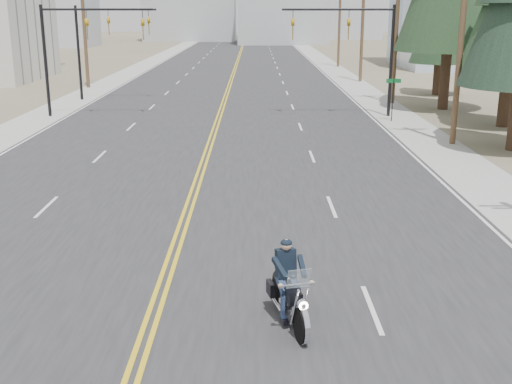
% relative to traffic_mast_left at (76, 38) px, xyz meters
% --- Properties ---
extents(road, '(20.00, 200.00, 0.01)m').
position_rel_traffic_mast_left_xyz_m(road, '(8.98, 38.00, -4.93)').
color(road, '#303033').
rests_on(road, ground).
extents(sidewalk_left, '(3.00, 200.00, 0.01)m').
position_rel_traffic_mast_left_xyz_m(sidewalk_left, '(-2.52, 38.00, -4.93)').
color(sidewalk_left, '#A5A5A0').
rests_on(sidewalk_left, ground).
extents(sidewalk_right, '(3.00, 200.00, 0.01)m').
position_rel_traffic_mast_left_xyz_m(sidewalk_right, '(20.48, 38.00, -4.93)').
color(sidewalk_right, '#A5A5A0').
rests_on(sidewalk_right, ground).
extents(traffic_mast_left, '(7.10, 0.26, 7.00)m').
position_rel_traffic_mast_left_xyz_m(traffic_mast_left, '(0.00, 0.00, 0.00)').
color(traffic_mast_left, black).
rests_on(traffic_mast_left, ground).
extents(traffic_mast_right, '(7.10, 0.26, 7.00)m').
position_rel_traffic_mast_left_xyz_m(traffic_mast_right, '(17.95, 0.00, 0.00)').
color(traffic_mast_right, black).
rests_on(traffic_mast_right, ground).
extents(traffic_mast_far, '(6.10, 0.26, 7.00)m').
position_rel_traffic_mast_left_xyz_m(traffic_mast_far, '(-0.33, 8.00, -0.06)').
color(traffic_mast_far, black).
rests_on(traffic_mast_far, ground).
extents(street_sign, '(0.90, 0.06, 2.62)m').
position_rel_traffic_mast_left_xyz_m(street_sign, '(19.78, -2.00, -3.13)').
color(street_sign, black).
rests_on(street_sign, ground).
extents(utility_pole_b, '(2.20, 0.30, 11.50)m').
position_rel_traffic_mast_left_xyz_m(utility_pole_b, '(21.48, -9.00, 1.05)').
color(utility_pole_b, brown).
rests_on(utility_pole_b, ground).
extents(utility_pole_c, '(2.20, 0.30, 11.00)m').
position_rel_traffic_mast_left_xyz_m(utility_pole_c, '(21.48, 6.00, 0.79)').
color(utility_pole_c, brown).
rests_on(utility_pole_c, ground).
extents(utility_pole_d, '(2.20, 0.30, 11.50)m').
position_rel_traffic_mast_left_xyz_m(utility_pole_d, '(21.48, 21.00, 1.05)').
color(utility_pole_d, brown).
rests_on(utility_pole_d, ground).
extents(utility_pole_e, '(2.20, 0.30, 11.00)m').
position_rel_traffic_mast_left_xyz_m(utility_pole_e, '(21.48, 38.00, 0.79)').
color(utility_pole_e, brown).
rests_on(utility_pole_e, ground).
extents(utility_pole_left, '(2.20, 0.30, 10.50)m').
position_rel_traffic_mast_left_xyz_m(utility_pole_left, '(-3.52, 16.00, 0.54)').
color(utility_pole_left, brown).
rests_on(utility_pole_left, ground).
extents(haze_bldg_b, '(18.00, 14.00, 14.00)m').
position_rel_traffic_mast_left_xyz_m(haze_bldg_b, '(16.98, 93.00, 2.06)').
color(haze_bldg_b, '#ADB2B7').
rests_on(haze_bldg_b, ground).
extents(haze_bldg_e, '(14.00, 14.00, 12.00)m').
position_rel_traffic_mast_left_xyz_m(haze_bldg_e, '(33.98, 118.00, 1.06)').
color(haze_bldg_e, '#B7BCC6').
rests_on(haze_bldg_e, ground).
extents(haze_bldg_f, '(12.00, 12.00, 16.00)m').
position_rel_traffic_mast_left_xyz_m(haze_bldg_f, '(-41.02, 98.00, 3.06)').
color(haze_bldg_f, '#ADB2B7').
rests_on(haze_bldg_f, ground).
extents(motorcyclist, '(1.55, 2.56, 1.86)m').
position_rel_traffic_mast_left_xyz_m(motorcyclist, '(12.04, -28.65, -4.01)').
color(motorcyclist, black).
rests_on(motorcyclist, ground).
extents(conifer_far, '(4.78, 4.78, 12.80)m').
position_rel_traffic_mast_left_xyz_m(conifer_far, '(26.13, 11.06, 2.41)').
color(conifer_far, '#382619').
rests_on(conifer_far, ground).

